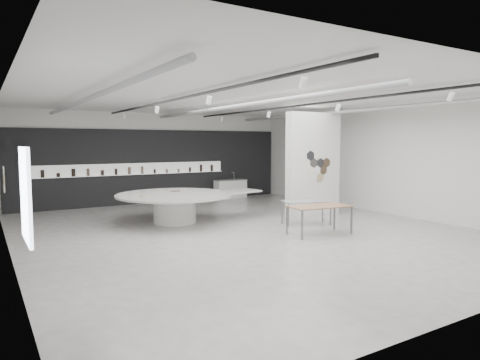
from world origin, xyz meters
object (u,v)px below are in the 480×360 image
sample_table_wood (319,208)px  kitchen_counter (230,189)px  sample_table_stone (306,203)px  partition_column (313,164)px  display_island (177,204)px

sample_table_wood → kitchen_counter: (1.80, 8.03, -0.32)m
sample_table_stone → kitchen_counter: 6.83m
partition_column → sample_table_wood: 3.36m
display_island → sample_table_stone: bearing=-44.4°
display_island → partition_column: bearing=-22.9°
sample_table_wood → kitchen_counter: bearing=77.4°
display_island → sample_table_wood: display_island is taller
kitchen_counter → sample_table_stone: bearing=-100.1°
display_island → sample_table_stone: size_ratio=3.17×
partition_column → kitchen_counter: partition_column is taller
sample_table_wood → sample_table_stone: (0.63, 1.30, -0.07)m
sample_table_wood → display_island: bearing=126.3°
partition_column → display_island: 4.96m
partition_column → kitchen_counter: (-0.17, 5.51, -1.37)m
sample_table_wood → kitchen_counter: 8.23m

